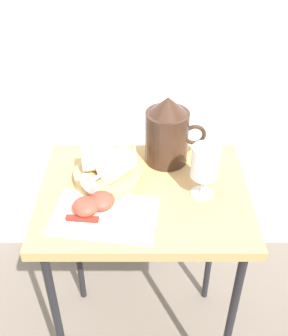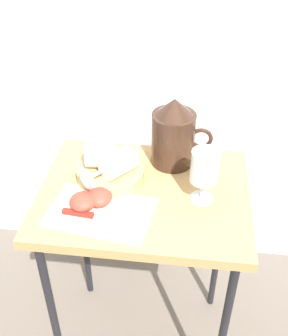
{
  "view_description": "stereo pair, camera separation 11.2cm",
  "coord_description": "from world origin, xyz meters",
  "px_view_note": "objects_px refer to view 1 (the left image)",
  "views": [
    {
      "loc": [
        -0.0,
        -0.9,
        1.49
      ],
      "look_at": [
        0.0,
        0.0,
        0.81
      ],
      "focal_mm": 44.82,
      "sensor_mm": 36.0,
      "label": 1
    },
    {
      "loc": [
        0.11,
        -0.89,
        1.49
      ],
      "look_at": [
        0.0,
        0.0,
        0.81
      ],
      "focal_mm": 44.82,
      "sensor_mm": 36.0,
      "label": 2
    }
  ],
  "objects_px": {
    "pitcher": "(167,136)",
    "wine_glass_tipped_far": "(99,158)",
    "basket_tray": "(108,176)",
    "wine_glass_upright": "(205,165)",
    "knife": "(98,220)",
    "wine_glass_tipped_near": "(114,166)",
    "table": "(144,211)",
    "apple_half_left": "(86,206)",
    "apple_half_right": "(101,201)"
  },
  "relations": [
    {
      "from": "pitcher",
      "to": "apple_half_right",
      "type": "height_order",
      "value": "pitcher"
    },
    {
      "from": "table",
      "to": "basket_tray",
      "type": "distance_m",
      "value": 0.15
    },
    {
      "from": "wine_glass_tipped_far",
      "to": "knife",
      "type": "distance_m",
      "value": 0.19
    },
    {
      "from": "basket_tray",
      "to": "wine_glass_upright",
      "type": "relative_size",
      "value": 1.25
    },
    {
      "from": "wine_glass_upright",
      "to": "apple_half_right",
      "type": "relative_size",
      "value": 2.17
    },
    {
      "from": "wine_glass_upright",
      "to": "wine_glass_tipped_near",
      "type": "relative_size",
      "value": 0.99
    },
    {
      "from": "basket_tray",
      "to": "knife",
      "type": "relative_size",
      "value": 0.83
    },
    {
      "from": "wine_glass_tipped_far",
      "to": "wine_glass_tipped_near",
      "type": "bearing_deg",
      "value": -39.52
    },
    {
      "from": "wine_glass_tipped_near",
      "to": "apple_half_left",
      "type": "relative_size",
      "value": 2.21
    },
    {
      "from": "pitcher",
      "to": "table",
      "type": "bearing_deg",
      "value": -114.61
    },
    {
      "from": "pitcher",
      "to": "wine_glass_tipped_far",
      "type": "relative_size",
      "value": 1.38
    },
    {
      "from": "apple_half_right",
      "to": "knife",
      "type": "distance_m",
      "value": 0.06
    },
    {
      "from": "wine_glass_upright",
      "to": "wine_glass_tipped_near",
      "type": "height_order",
      "value": "wine_glass_upright"
    },
    {
      "from": "table",
      "to": "wine_glass_tipped_near",
      "type": "relative_size",
      "value": 4.66
    },
    {
      "from": "pitcher",
      "to": "wine_glass_upright",
      "type": "xyz_separation_m",
      "value": [
        0.09,
        -0.16,
        0.01
      ]
    },
    {
      "from": "wine_glass_tipped_near",
      "to": "apple_half_right",
      "type": "bearing_deg",
      "value": -109.15
    },
    {
      "from": "basket_tray",
      "to": "wine_glass_tipped_far",
      "type": "distance_m",
      "value": 0.06
    },
    {
      "from": "pitcher",
      "to": "wine_glass_tipped_near",
      "type": "xyz_separation_m",
      "value": [
        -0.15,
        -0.13,
        -0.02
      ]
    },
    {
      "from": "pitcher",
      "to": "apple_half_left",
      "type": "height_order",
      "value": "pitcher"
    },
    {
      "from": "wine_glass_tipped_far",
      "to": "apple_half_left",
      "type": "height_order",
      "value": "wine_glass_tipped_far"
    },
    {
      "from": "basket_tray",
      "to": "wine_glass_upright",
      "type": "distance_m",
      "value": 0.28
    },
    {
      "from": "wine_glass_upright",
      "to": "apple_half_left",
      "type": "xyz_separation_m",
      "value": [
        -0.31,
        -0.08,
        -0.08
      ]
    },
    {
      "from": "wine_glass_tipped_far",
      "to": "knife",
      "type": "xyz_separation_m",
      "value": [
        0.01,
        -0.18,
        -0.06
      ]
    },
    {
      "from": "pitcher",
      "to": "wine_glass_tipped_near",
      "type": "bearing_deg",
      "value": -139.4
    },
    {
      "from": "wine_glass_upright",
      "to": "apple_half_right",
      "type": "bearing_deg",
      "value": -168.71
    },
    {
      "from": "basket_tray",
      "to": "pitcher",
      "type": "xyz_separation_m",
      "value": [
        0.17,
        0.1,
        0.07
      ]
    },
    {
      "from": "table",
      "to": "knife",
      "type": "height_order",
      "value": "knife"
    },
    {
      "from": "table",
      "to": "wine_glass_tipped_near",
      "type": "xyz_separation_m",
      "value": [
        -0.08,
        0.02,
        0.15
      ]
    },
    {
      "from": "table",
      "to": "apple_half_right",
      "type": "height_order",
      "value": "apple_half_right"
    },
    {
      "from": "basket_tray",
      "to": "apple_half_right",
      "type": "bearing_deg",
      "value": -94.75
    },
    {
      "from": "knife",
      "to": "table",
      "type": "bearing_deg",
      "value": 46.91
    },
    {
      "from": "basket_tray",
      "to": "knife",
      "type": "height_order",
      "value": "basket_tray"
    },
    {
      "from": "wine_glass_tipped_near",
      "to": "apple_half_right",
      "type": "xyz_separation_m",
      "value": [
        -0.03,
        -0.09,
        -0.05
      ]
    },
    {
      "from": "knife",
      "to": "basket_tray",
      "type": "bearing_deg",
      "value": 84.91
    },
    {
      "from": "wine_glass_tipped_near",
      "to": "wine_glass_upright",
      "type": "bearing_deg",
      "value": -8.48
    },
    {
      "from": "pitcher",
      "to": "wine_glass_tipped_far",
      "type": "xyz_separation_m",
      "value": [
        -0.19,
        -0.09,
        -0.01
      ]
    },
    {
      "from": "wine_glass_tipped_far",
      "to": "apple_half_left",
      "type": "distance_m",
      "value": 0.16
    },
    {
      "from": "table",
      "to": "apple_half_left",
      "type": "bearing_deg",
      "value": -149.12
    },
    {
      "from": "wine_glass_tipped_far",
      "to": "apple_half_left",
      "type": "relative_size",
      "value": 2.16
    },
    {
      "from": "basket_tray",
      "to": "pitcher",
      "type": "relative_size",
      "value": 0.91
    },
    {
      "from": "basket_tray",
      "to": "wine_glass_tipped_near",
      "type": "bearing_deg",
      "value": -48.03
    },
    {
      "from": "apple_half_right",
      "to": "basket_tray",
      "type": "bearing_deg",
      "value": 85.25
    },
    {
      "from": "apple_half_right",
      "to": "wine_glass_tipped_far",
      "type": "bearing_deg",
      "value": 95.94
    },
    {
      "from": "table",
      "to": "wine_glass_tipped_near",
      "type": "bearing_deg",
      "value": 165.1
    },
    {
      "from": "apple_half_left",
      "to": "apple_half_right",
      "type": "distance_m",
      "value": 0.04
    },
    {
      "from": "apple_half_right",
      "to": "knife",
      "type": "xyz_separation_m",
      "value": [
        -0.01,
        -0.06,
        -0.02
      ]
    },
    {
      "from": "table",
      "to": "apple_half_right",
      "type": "xyz_separation_m",
      "value": [
        -0.11,
        -0.07,
        0.1
      ]
    },
    {
      "from": "wine_glass_upright",
      "to": "wine_glass_tipped_far",
      "type": "height_order",
      "value": "wine_glass_upright"
    },
    {
      "from": "table",
      "to": "apple_half_right",
      "type": "relative_size",
      "value": 10.27
    },
    {
      "from": "table",
      "to": "wine_glass_tipped_near",
      "type": "height_order",
      "value": "wine_glass_tipped_near"
    }
  ]
}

